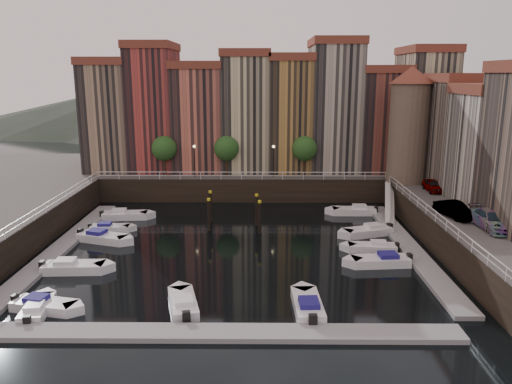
{
  "coord_description": "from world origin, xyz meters",
  "views": [
    {
      "loc": [
        2.35,
        -45.16,
        15.89
      ],
      "look_at": [
        1.91,
        4.0,
        4.24
      ],
      "focal_mm": 35.0,
      "sensor_mm": 36.0,
      "label": 1
    }
  ],
  "objects_px": {
    "gangway": "(390,200)",
    "boat_left_1": "(72,267)",
    "mooring_pilings": "(234,212)",
    "boat_left_2": "(102,237)",
    "car_a": "(433,186)",
    "car_c": "(492,221)",
    "corner_tower": "(409,123)",
    "boat_left_0": "(43,305)",
    "car_b": "(454,211)"
  },
  "relations": [
    {
      "from": "boat_left_0",
      "to": "boat_left_1",
      "type": "distance_m",
      "value": 6.82
    },
    {
      "from": "car_a",
      "to": "car_c",
      "type": "xyz_separation_m",
      "value": [
        0.33,
        -13.81,
        0.11
      ]
    },
    {
      "from": "mooring_pilings",
      "to": "boat_left_1",
      "type": "height_order",
      "value": "mooring_pilings"
    },
    {
      "from": "car_c",
      "to": "boat_left_1",
      "type": "bearing_deg",
      "value": -177.93
    },
    {
      "from": "boat_left_0",
      "to": "corner_tower",
      "type": "bearing_deg",
      "value": 53.17
    },
    {
      "from": "gangway",
      "to": "boat_left_1",
      "type": "relative_size",
      "value": 1.58
    },
    {
      "from": "gangway",
      "to": "car_b",
      "type": "relative_size",
      "value": 1.88
    },
    {
      "from": "boat_left_1",
      "to": "car_a",
      "type": "height_order",
      "value": "car_a"
    },
    {
      "from": "car_a",
      "to": "car_b",
      "type": "relative_size",
      "value": 0.9
    },
    {
      "from": "corner_tower",
      "to": "boat_left_1",
      "type": "xyz_separation_m",
      "value": [
        -33.11,
        -21.33,
        -9.79
      ]
    },
    {
      "from": "corner_tower",
      "to": "gangway",
      "type": "distance_m",
      "value": 9.86
    },
    {
      "from": "corner_tower",
      "to": "car_a",
      "type": "distance_m",
      "value": 8.52
    },
    {
      "from": "gangway",
      "to": "boat_left_1",
      "type": "xyz_separation_m",
      "value": [
        -30.21,
        -16.83,
        -1.51
      ]
    },
    {
      "from": "boat_left_1",
      "to": "boat_left_2",
      "type": "distance_m",
      "value": 7.68
    },
    {
      "from": "car_b",
      "to": "mooring_pilings",
      "type": "bearing_deg",
      "value": 145.03
    },
    {
      "from": "mooring_pilings",
      "to": "boat_left_0",
      "type": "distance_m",
      "value": 22.73
    },
    {
      "from": "gangway",
      "to": "car_a",
      "type": "bearing_deg",
      "value": -9.24
    },
    {
      "from": "boat_left_0",
      "to": "car_a",
      "type": "bearing_deg",
      "value": 46.14
    },
    {
      "from": "mooring_pilings",
      "to": "boat_left_0",
      "type": "bearing_deg",
      "value": -122.43
    },
    {
      "from": "car_b",
      "to": "car_c",
      "type": "height_order",
      "value": "car_c"
    },
    {
      "from": "car_a",
      "to": "gangway",
      "type": "bearing_deg",
      "value": 171.36
    },
    {
      "from": "corner_tower",
      "to": "boat_left_0",
      "type": "height_order",
      "value": "corner_tower"
    },
    {
      "from": "mooring_pilings",
      "to": "car_c",
      "type": "height_order",
      "value": "car_c"
    },
    {
      "from": "gangway",
      "to": "boat_left_2",
      "type": "xyz_separation_m",
      "value": [
        -30.16,
        -9.15,
        -1.51
      ]
    },
    {
      "from": "gangway",
      "to": "boat_left_0",
      "type": "bearing_deg",
      "value": -141.51
    },
    {
      "from": "boat_left_1",
      "to": "car_a",
      "type": "bearing_deg",
      "value": 22.07
    },
    {
      "from": "mooring_pilings",
      "to": "boat_left_2",
      "type": "distance_m",
      "value": 13.49
    },
    {
      "from": "gangway",
      "to": "boat_left_2",
      "type": "distance_m",
      "value": 31.55
    },
    {
      "from": "mooring_pilings",
      "to": "boat_left_1",
      "type": "distance_m",
      "value": 17.72
    },
    {
      "from": "mooring_pilings",
      "to": "boat_left_1",
      "type": "xyz_separation_m",
      "value": [
        -12.65,
        -12.35,
        -1.25
      ]
    },
    {
      "from": "car_a",
      "to": "corner_tower",
      "type": "bearing_deg",
      "value": 108.08
    },
    {
      "from": "boat_left_0",
      "to": "car_c",
      "type": "bearing_deg",
      "value": 27.1
    },
    {
      "from": "corner_tower",
      "to": "boat_left_0",
      "type": "distance_m",
      "value": 44.19
    },
    {
      "from": "corner_tower",
      "to": "boat_left_2",
      "type": "height_order",
      "value": "corner_tower"
    },
    {
      "from": "corner_tower",
      "to": "car_b",
      "type": "relative_size",
      "value": 3.12
    },
    {
      "from": "boat_left_2",
      "to": "boat_left_1",
      "type": "bearing_deg",
      "value": -71.83
    },
    {
      "from": "boat_left_0",
      "to": "boat_left_2",
      "type": "distance_m",
      "value": 14.49
    },
    {
      "from": "car_c",
      "to": "mooring_pilings",
      "type": "bearing_deg",
      "value": 154.19
    },
    {
      "from": "car_b",
      "to": "car_c",
      "type": "xyz_separation_m",
      "value": [
        1.88,
        -3.48,
        0.06
      ]
    },
    {
      "from": "car_c",
      "to": "car_a",
      "type": "bearing_deg",
      "value": 89.72
    },
    {
      "from": "boat_left_2",
      "to": "car_c",
      "type": "relative_size",
      "value": 0.99
    },
    {
      "from": "corner_tower",
      "to": "gangway",
      "type": "bearing_deg",
      "value": -122.8
    },
    {
      "from": "corner_tower",
      "to": "car_c",
      "type": "relative_size",
      "value": 2.53
    },
    {
      "from": "mooring_pilings",
      "to": "corner_tower",
      "type": "bearing_deg",
      "value": 23.71
    },
    {
      "from": "boat_left_0",
      "to": "gangway",
      "type": "bearing_deg",
      "value": 50.88
    },
    {
      "from": "boat_left_2",
      "to": "car_c",
      "type": "height_order",
      "value": "car_c"
    },
    {
      "from": "gangway",
      "to": "car_c",
      "type": "bearing_deg",
      "value": -71.46
    },
    {
      "from": "gangway",
      "to": "car_c",
      "type": "height_order",
      "value": "car_c"
    },
    {
      "from": "boat_left_1",
      "to": "boat_left_2",
      "type": "height_order",
      "value": "boat_left_2"
    },
    {
      "from": "car_c",
      "to": "gangway",
      "type": "bearing_deg",
      "value": 106.89
    }
  ]
}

